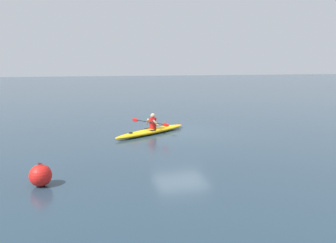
{
  "coord_description": "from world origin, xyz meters",
  "views": [
    {
      "loc": [
        4.88,
        14.94,
        3.16
      ],
      "look_at": [
        1.4,
        2.71,
        1.01
      ],
      "focal_mm": 36.25,
      "sensor_mm": 36.0,
      "label": 1
    }
  ],
  "objects": [
    {
      "name": "kayak",
      "position": [
        1.41,
        -0.02,
        0.12
      ],
      "size": [
        3.98,
        2.8,
        0.24
      ],
      "color": "#EAB214",
      "rests_on": "ground"
    },
    {
      "name": "mooring_buoy_channel_marker",
      "position": [
        5.77,
        5.84,
        0.29
      ],
      "size": [
        0.58,
        0.58,
        0.63
      ],
      "color": "red",
      "rests_on": "ground"
    },
    {
      "name": "ground_plane",
      "position": [
        0.0,
        0.0,
        0.0
      ],
      "size": [
        160.0,
        160.0,
        0.0
      ],
      "primitive_type": "plane",
      "color": "#233847"
    },
    {
      "name": "kayaker",
      "position": [
        1.36,
        -0.05,
        0.54
      ],
      "size": [
        1.29,
        2.04,
        0.7
      ],
      "color": "red",
      "rests_on": "kayak"
    }
  ]
}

